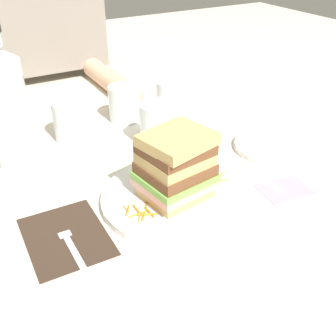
{
  "coord_description": "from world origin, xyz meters",
  "views": [
    {
      "loc": [
        -0.31,
        -0.52,
        0.44
      ],
      "look_at": [
        0.0,
        0.02,
        0.05
      ],
      "focal_mm": 44.02,
      "sensor_mm": 36.0,
      "label": 1
    }
  ],
  "objects_px": {
    "fork": "(71,244)",
    "side_plate": "(273,146)",
    "empty_tumbler_2": "(169,99)",
    "napkin_pink": "(285,189)",
    "sandwich": "(177,166)",
    "knife": "(246,170)",
    "juice_glass": "(157,127)",
    "napkin_dark": "(66,237)",
    "main_plate": "(176,198)",
    "empty_tumbler_1": "(70,121)",
    "diner_across": "(23,4)",
    "empty_tumbler_0": "(124,103)",
    "water_bottle": "(8,108)"
  },
  "relations": [
    {
      "from": "napkin_dark",
      "to": "side_plate",
      "type": "bearing_deg",
      "value": 6.94
    },
    {
      "from": "juice_glass",
      "to": "fork",
      "type": "bearing_deg",
      "value": -140.59
    },
    {
      "from": "juice_glass",
      "to": "diner_across",
      "type": "relative_size",
      "value": 0.19
    },
    {
      "from": "fork",
      "to": "side_plate",
      "type": "height_order",
      "value": "side_plate"
    },
    {
      "from": "napkin_dark",
      "to": "napkin_pink",
      "type": "xyz_separation_m",
      "value": [
        0.4,
        -0.07,
        -0.0
      ]
    },
    {
      "from": "napkin_dark",
      "to": "water_bottle",
      "type": "bearing_deg",
      "value": 92.12
    },
    {
      "from": "knife",
      "to": "side_plate",
      "type": "xyz_separation_m",
      "value": [
        0.11,
        0.04,
        0.01
      ]
    },
    {
      "from": "empty_tumbler_0",
      "to": "knife",
      "type": "bearing_deg",
      "value": -72.84
    },
    {
      "from": "fork",
      "to": "empty_tumbler_2",
      "type": "distance_m",
      "value": 0.52
    },
    {
      "from": "side_plate",
      "to": "water_bottle",
      "type": "bearing_deg",
      "value": 156.7
    },
    {
      "from": "sandwich",
      "to": "empty_tumbler_0",
      "type": "distance_m",
      "value": 0.38
    },
    {
      "from": "napkin_pink",
      "to": "juice_glass",
      "type": "bearing_deg",
      "value": 112.86
    },
    {
      "from": "juice_glass",
      "to": "side_plate",
      "type": "xyz_separation_m",
      "value": [
        0.21,
        -0.15,
        -0.04
      ]
    },
    {
      "from": "napkin_dark",
      "to": "juice_glass",
      "type": "relative_size",
      "value": 1.69
    },
    {
      "from": "knife",
      "to": "empty_tumbler_0",
      "type": "xyz_separation_m",
      "value": [
        -0.11,
        0.35,
        0.04
      ]
    },
    {
      "from": "juice_glass",
      "to": "empty_tumbler_1",
      "type": "distance_m",
      "value": 0.2
    },
    {
      "from": "main_plate",
      "to": "empty_tumbler_0",
      "type": "distance_m",
      "value": 0.38
    },
    {
      "from": "empty_tumbler_0",
      "to": "empty_tumbler_2",
      "type": "distance_m",
      "value": 0.11
    },
    {
      "from": "knife",
      "to": "diner_across",
      "type": "relative_size",
      "value": 0.39
    },
    {
      "from": "fork",
      "to": "knife",
      "type": "bearing_deg",
      "value": 5.75
    },
    {
      "from": "napkin_pink",
      "to": "diner_across",
      "type": "distance_m",
      "value": 0.89
    },
    {
      "from": "juice_glass",
      "to": "water_bottle",
      "type": "height_order",
      "value": "water_bottle"
    },
    {
      "from": "napkin_dark",
      "to": "water_bottle",
      "type": "xyz_separation_m",
      "value": [
        -0.01,
        0.28,
        0.12
      ]
    },
    {
      "from": "sandwich",
      "to": "water_bottle",
      "type": "bearing_deg",
      "value": 127.51
    },
    {
      "from": "main_plate",
      "to": "napkin_dark",
      "type": "xyz_separation_m",
      "value": [
        -0.2,
        0.0,
        -0.01
      ]
    },
    {
      "from": "napkin_pink",
      "to": "diner_across",
      "type": "bearing_deg",
      "value": 106.89
    },
    {
      "from": "empty_tumbler_2",
      "to": "main_plate",
      "type": "bearing_deg",
      "value": -118.21
    },
    {
      "from": "main_plate",
      "to": "empty_tumbler_1",
      "type": "xyz_separation_m",
      "value": [
        -0.08,
        0.33,
        0.04
      ]
    },
    {
      "from": "main_plate",
      "to": "knife",
      "type": "relative_size",
      "value": 1.32
    },
    {
      "from": "fork",
      "to": "water_bottle",
      "type": "xyz_separation_m",
      "value": [
        -0.01,
        0.3,
        0.12
      ]
    },
    {
      "from": "empty_tumbler_0",
      "to": "empty_tumbler_1",
      "type": "distance_m",
      "value": 0.16
    },
    {
      "from": "water_bottle",
      "to": "empty_tumbler_2",
      "type": "bearing_deg",
      "value": 7.95
    },
    {
      "from": "fork",
      "to": "knife",
      "type": "distance_m",
      "value": 0.38
    },
    {
      "from": "sandwich",
      "to": "empty_tumbler_1",
      "type": "xyz_separation_m",
      "value": [
        -0.08,
        0.33,
        -0.03
      ]
    },
    {
      "from": "empty_tumbler_2",
      "to": "diner_across",
      "type": "height_order",
      "value": "diner_across"
    },
    {
      "from": "sandwich",
      "to": "side_plate",
      "type": "bearing_deg",
      "value": 12.35
    },
    {
      "from": "empty_tumbler_2",
      "to": "napkin_pink",
      "type": "xyz_separation_m",
      "value": [
        0.02,
        -0.4,
        -0.04
      ]
    },
    {
      "from": "napkin_dark",
      "to": "sandwich",
      "type": "bearing_deg",
      "value": -0.88
    },
    {
      "from": "napkin_dark",
      "to": "diner_across",
      "type": "distance_m",
      "value": 0.8
    },
    {
      "from": "juice_glass",
      "to": "empty_tumbler_2",
      "type": "distance_m",
      "value": 0.16
    },
    {
      "from": "main_plate",
      "to": "fork",
      "type": "xyz_separation_m",
      "value": [
        -0.2,
        -0.02,
        -0.0
      ]
    },
    {
      "from": "fork",
      "to": "sandwich",
      "type": "bearing_deg",
      "value": 5.36
    },
    {
      "from": "sandwich",
      "to": "fork",
      "type": "distance_m",
      "value": 0.22
    },
    {
      "from": "knife",
      "to": "napkin_dark",
      "type": "bearing_deg",
      "value": -177.58
    },
    {
      "from": "knife",
      "to": "water_bottle",
      "type": "relative_size",
      "value": 0.72
    },
    {
      "from": "knife",
      "to": "juice_glass",
      "type": "xyz_separation_m",
      "value": [
        -0.1,
        0.19,
        0.04
      ]
    },
    {
      "from": "juice_glass",
      "to": "empty_tumbler_0",
      "type": "distance_m",
      "value": 0.16
    },
    {
      "from": "empty_tumbler_2",
      "to": "napkin_pink",
      "type": "distance_m",
      "value": 0.41
    },
    {
      "from": "water_bottle",
      "to": "napkin_pink",
      "type": "xyz_separation_m",
      "value": [
        0.41,
        -0.35,
        -0.12
      ]
    },
    {
      "from": "empty_tumbler_2",
      "to": "napkin_pink",
      "type": "relative_size",
      "value": 0.95
    }
  ]
}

